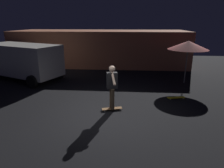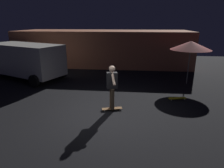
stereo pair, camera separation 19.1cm
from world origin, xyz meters
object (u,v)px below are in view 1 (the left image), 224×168
(skater, at_px, (112,84))
(skateboard_spare, at_px, (176,98))
(skateboard_ridden, at_px, (112,109))
(patio_umbrella, at_px, (188,45))
(parked_van, at_px, (23,60))

(skater, bearing_deg, skateboard_spare, 26.83)
(skateboard_ridden, xyz_separation_m, skater, (-0.00, -0.00, 0.98))
(patio_umbrella, bearing_deg, skateboard_ridden, -133.80)
(skater, bearing_deg, skateboard_ridden, 45.00)
(parked_van, relative_size, skateboard_spare, 6.18)
(skater, bearing_deg, parked_van, 144.43)
(patio_umbrella, height_order, skateboard_spare, patio_umbrella)
(parked_van, xyz_separation_m, skateboard_ridden, (5.52, -3.95, -1.11))
(parked_van, bearing_deg, patio_umbrella, -0.43)
(skateboard_ridden, bearing_deg, patio_umbrella, 46.20)
(parked_van, distance_m, skater, 6.79)
(skateboard_spare, bearing_deg, parked_van, 162.68)
(parked_van, xyz_separation_m, patio_umbrella, (9.24, -0.07, 0.91))
(patio_umbrella, bearing_deg, skater, -133.80)
(skateboard_spare, bearing_deg, patio_umbrella, 68.29)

